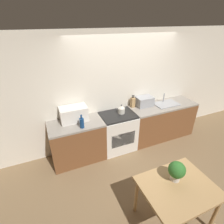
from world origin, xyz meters
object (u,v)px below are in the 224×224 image
at_px(kettle, 121,109).
at_px(dining_table, 177,191).
at_px(bottle, 82,123).
at_px(toaster_oven, 145,101).
at_px(microwave, 74,114).
at_px(stove_range, 118,132).

distance_m(kettle, dining_table, 1.96).
height_order(bottle, toaster_oven, bottle).
height_order(microwave, dining_table, microwave).
bearing_deg(toaster_oven, microwave, -179.10).
relative_size(kettle, bottle, 0.74).
distance_m(kettle, toaster_oven, 0.68).
bearing_deg(bottle, kettle, 13.70).
distance_m(bottle, dining_table, 1.95).
height_order(stove_range, microwave, microwave).
height_order(kettle, dining_table, kettle).
distance_m(stove_range, toaster_oven, 0.97).
height_order(stove_range, bottle, bottle).
bearing_deg(bottle, stove_range, 12.93).
xyz_separation_m(microwave, toaster_oven, (1.70, 0.03, -0.04)).
bearing_deg(microwave, stove_range, -7.75).
height_order(stove_range, dining_table, stove_range).
xyz_separation_m(bottle, toaster_oven, (1.62, 0.35, 0.00)).
bearing_deg(microwave, toaster_oven, 0.90).
bearing_deg(kettle, stove_range, -160.00).
bearing_deg(kettle, microwave, 175.01).
distance_m(bottle, toaster_oven, 1.66).
relative_size(microwave, toaster_oven, 1.38).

